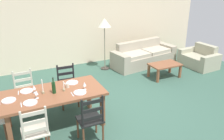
# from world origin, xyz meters

# --- Properties ---
(ground_plane) EXTENTS (9.60, 9.60, 0.02)m
(ground_plane) POSITION_xyz_m (0.00, 0.00, -0.01)
(ground_plane) COLOR #345648
(wall_far) EXTENTS (9.60, 0.16, 2.70)m
(wall_far) POSITION_xyz_m (0.00, 3.30, 1.35)
(wall_far) COLOR beige
(wall_far) RESTS_ON ground_plane
(dining_table) EXTENTS (1.90, 0.96, 0.75)m
(dining_table) POSITION_xyz_m (-1.50, -0.06, 0.66)
(dining_table) COLOR brown
(dining_table) RESTS_ON ground_plane
(dining_chair_near_left) EXTENTS (0.42, 0.40, 0.96)m
(dining_chair_near_left) POSITION_xyz_m (-1.97, -0.78, 0.48)
(dining_chair_near_left) COLOR beige
(dining_chair_near_left) RESTS_ON ground_plane
(dining_chair_near_right) EXTENTS (0.43, 0.41, 0.96)m
(dining_chair_near_right) POSITION_xyz_m (-1.05, -0.84, 0.48)
(dining_chair_near_right) COLOR black
(dining_chair_near_right) RESTS_ON ground_plane
(dining_chair_far_left) EXTENTS (0.44, 0.42, 0.96)m
(dining_chair_far_left) POSITION_xyz_m (-1.95, 0.73, 0.48)
(dining_chair_far_left) COLOR beige
(dining_chair_far_left) RESTS_ON ground_plane
(dining_chair_far_right) EXTENTS (0.44, 0.42, 0.96)m
(dining_chair_far_right) POSITION_xyz_m (-1.03, 0.68, 0.48)
(dining_chair_far_right) COLOR black
(dining_chair_far_right) RESTS_ON ground_plane
(dinner_plate_near_left) EXTENTS (0.24, 0.24, 0.02)m
(dinner_plate_near_left) POSITION_xyz_m (-1.95, -0.31, 0.76)
(dinner_plate_near_left) COLOR white
(dinner_plate_near_left) RESTS_ON dining_table
(fork_near_left) EXTENTS (0.02, 0.17, 0.01)m
(fork_near_left) POSITION_xyz_m (-2.10, -0.31, 0.75)
(fork_near_left) COLOR silver
(fork_near_left) RESTS_ON dining_table
(dinner_plate_near_right) EXTENTS (0.24, 0.24, 0.02)m
(dinner_plate_near_right) POSITION_xyz_m (-1.05, -0.31, 0.76)
(dinner_plate_near_right) COLOR white
(dinner_plate_near_right) RESTS_ON dining_table
(fork_near_right) EXTENTS (0.02, 0.17, 0.01)m
(fork_near_right) POSITION_xyz_m (-1.20, -0.31, 0.75)
(fork_near_right) COLOR silver
(fork_near_right) RESTS_ON dining_table
(dinner_plate_far_left) EXTENTS (0.24, 0.24, 0.02)m
(dinner_plate_far_left) POSITION_xyz_m (-1.95, 0.19, 0.76)
(dinner_plate_far_left) COLOR white
(dinner_plate_far_left) RESTS_ON dining_table
(fork_far_left) EXTENTS (0.03, 0.17, 0.01)m
(fork_far_left) POSITION_xyz_m (-2.10, 0.19, 0.75)
(fork_far_left) COLOR silver
(fork_far_left) RESTS_ON dining_table
(dinner_plate_far_right) EXTENTS (0.24, 0.24, 0.02)m
(dinner_plate_far_right) POSITION_xyz_m (-1.05, 0.19, 0.76)
(dinner_plate_far_right) COLOR white
(dinner_plate_far_right) RESTS_ON dining_table
(fork_far_right) EXTENTS (0.02, 0.17, 0.01)m
(fork_far_right) POSITION_xyz_m (-1.20, 0.19, 0.75)
(fork_far_right) COLOR silver
(fork_far_right) RESTS_ON dining_table
(dinner_plate_head_west) EXTENTS (0.24, 0.24, 0.02)m
(dinner_plate_head_west) POSITION_xyz_m (-2.28, -0.06, 0.76)
(dinner_plate_head_west) COLOR white
(dinner_plate_head_west) RESTS_ON dining_table
(fork_head_west) EXTENTS (0.02, 0.17, 0.01)m
(fork_head_west) POSITION_xyz_m (-2.43, -0.06, 0.75)
(fork_head_west) COLOR silver
(fork_head_west) RESTS_ON dining_table
(wine_bottle) EXTENTS (0.07, 0.07, 0.32)m
(wine_bottle) POSITION_xyz_m (-1.49, -0.10, 0.87)
(wine_bottle) COLOR #143819
(wine_bottle) RESTS_ON dining_table
(wine_glass_near_left) EXTENTS (0.06, 0.06, 0.16)m
(wine_glass_near_left) POSITION_xyz_m (-1.82, -0.18, 0.86)
(wine_glass_near_left) COLOR white
(wine_glass_near_left) RESTS_ON dining_table
(wine_glass_near_right) EXTENTS (0.06, 0.06, 0.16)m
(wine_glass_near_right) POSITION_xyz_m (-0.92, -0.21, 0.86)
(wine_glass_near_right) COLOR white
(wine_glass_near_right) RESTS_ON dining_table
(wine_glass_far_left) EXTENTS (0.06, 0.06, 0.16)m
(wine_glass_far_left) POSITION_xyz_m (-1.82, 0.06, 0.86)
(wine_glass_far_left) COLOR white
(wine_glass_far_left) RESTS_ON dining_table
(coffee_cup_primary) EXTENTS (0.07, 0.07, 0.09)m
(coffee_cup_primary) POSITION_xyz_m (-1.20, 0.02, 0.80)
(coffee_cup_primary) COLOR beige
(coffee_cup_primary) RESTS_ON dining_table
(candle_tall) EXTENTS (0.05, 0.05, 0.29)m
(candle_tall) POSITION_xyz_m (-1.68, -0.04, 0.83)
(candle_tall) COLOR #998C66
(candle_tall) RESTS_ON dining_table
(candle_short) EXTENTS (0.05, 0.05, 0.20)m
(candle_short) POSITION_xyz_m (-1.30, -0.10, 0.80)
(candle_short) COLOR #998C66
(candle_short) RESTS_ON dining_table
(couch) EXTENTS (2.37, 1.11, 0.80)m
(couch) POSITION_xyz_m (2.02, 2.23, 0.29)
(couch) COLOR #A89D88
(couch) RESTS_ON ground_plane
(coffee_table) EXTENTS (0.90, 0.56, 0.42)m
(coffee_table) POSITION_xyz_m (1.99, 1.02, 0.36)
(coffee_table) COLOR brown
(coffee_table) RESTS_ON ground_plane
(armchair_upholstered) EXTENTS (0.87, 1.21, 0.72)m
(armchair_upholstered) POSITION_xyz_m (3.64, 1.27, 0.25)
(armchair_upholstered) COLOR #A8A58A
(armchair_upholstered) RESTS_ON ground_plane
(standing_lamp) EXTENTS (0.40, 0.40, 1.64)m
(standing_lamp) POSITION_xyz_m (0.68, 2.42, 1.41)
(standing_lamp) COLOR #332D28
(standing_lamp) RESTS_ON ground_plane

